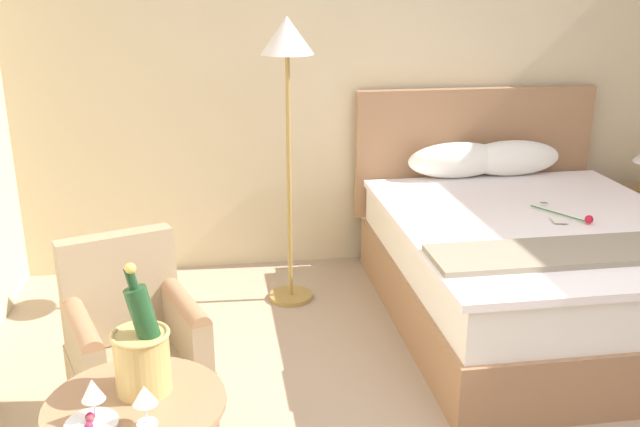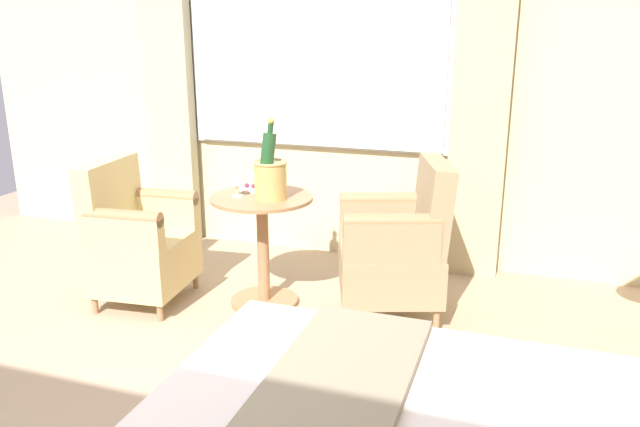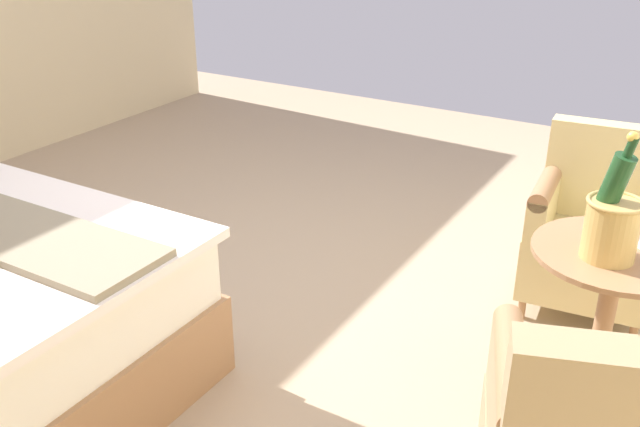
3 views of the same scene
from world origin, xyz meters
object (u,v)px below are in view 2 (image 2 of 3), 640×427
object	(u,v)px
side_table_round	(263,244)
champagne_bucket	(270,174)
armchair_by_window	(398,247)
wine_glass_near_edge	(237,180)
snack_plate	(253,188)
wine_glass_near_bucket	(256,174)
armchair_facing_bed	(138,240)

from	to	relation	value
side_table_round	champagne_bucket	distance (m)	0.44
side_table_round	armchair_by_window	distance (m)	0.80
wine_glass_near_edge	armchair_by_window	xyz separation A→B (m)	(-0.14, 0.92, -0.35)
snack_plate	armchair_by_window	distance (m)	0.94
wine_glass_near_bucket	snack_plate	bearing A→B (deg)	-109.15
snack_plate	armchair_facing_bed	bearing A→B (deg)	-63.59
side_table_round	armchair_facing_bed	world-z (taller)	armchair_facing_bed
armchair_by_window	armchair_facing_bed	xyz separation A→B (m)	(0.28, -1.53, -0.04)
snack_plate	armchair_facing_bed	world-z (taller)	armchair_facing_bed
champagne_bucket	armchair_by_window	size ratio (longest dim) A/B	0.50
side_table_round	armchair_by_window	world-z (taller)	armchair_by_window
side_table_round	armchair_by_window	bearing A→B (deg)	96.66
side_table_round	champagne_bucket	xyz separation A→B (m)	(0.03, 0.07, 0.43)
armchair_by_window	wine_glass_near_bucket	bearing A→B (deg)	-91.29
wine_glass_near_edge	armchair_facing_bed	xyz separation A→B (m)	(0.14, -0.61, -0.39)
champagne_bucket	wine_glass_near_bucket	bearing A→B (deg)	-133.02
wine_glass_near_edge	armchair_by_window	bearing A→B (deg)	98.68
side_table_round	snack_plate	world-z (taller)	snack_plate
armchair_by_window	armchair_facing_bed	size ratio (longest dim) A/B	1.06
champagne_bucket	wine_glass_near_edge	distance (m)	0.21
side_table_round	wine_glass_near_bucket	xyz separation A→B (m)	(-0.11, -0.08, 0.39)
champagne_bucket	armchair_by_window	distance (m)	0.83
armchair_facing_bed	champagne_bucket	bearing A→B (deg)	101.16
armchair_by_window	champagne_bucket	bearing A→B (deg)	-80.39
side_table_round	snack_plate	size ratio (longest dim) A/B	4.10
snack_plate	armchair_by_window	xyz separation A→B (m)	(0.03, 0.90, -0.26)
side_table_round	wine_glass_near_edge	distance (m)	0.41
side_table_round	armchair_facing_bed	bearing A→B (deg)	-75.62
side_table_round	champagne_bucket	size ratio (longest dim) A/B	1.46
side_table_round	wine_glass_near_bucket	distance (m)	0.42
wine_glass_near_edge	armchair_facing_bed	distance (m)	0.74
champagne_bucket	snack_plate	xyz separation A→B (m)	(-0.15, -0.18, -0.13)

